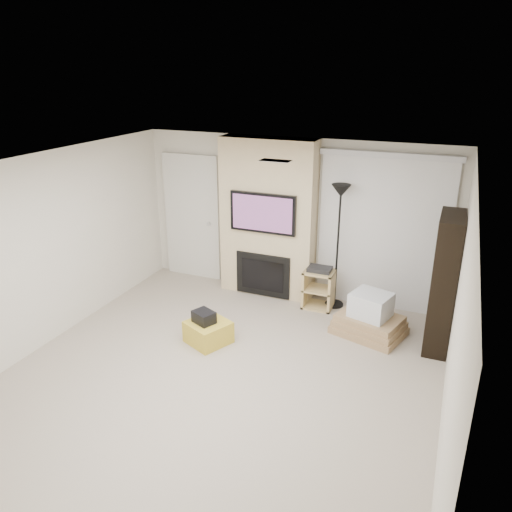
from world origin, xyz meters
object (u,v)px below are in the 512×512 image
at_px(ottoman, 208,332).
at_px(floor_lamp, 340,212).
at_px(bookshelf, 444,283).
at_px(box_stack, 370,319).
at_px(av_stand, 319,286).

relative_size(ottoman, floor_lamp, 0.26).
bearing_deg(floor_lamp, bookshelf, -22.39).
xyz_separation_m(floor_lamp, box_stack, (0.66, -0.68, -1.27)).
xyz_separation_m(av_stand, bookshelf, (1.76, -0.48, 0.55)).
xyz_separation_m(ottoman, box_stack, (1.96, 1.05, 0.08)).
relative_size(floor_lamp, av_stand, 2.90).
bearing_deg(bookshelf, av_stand, 164.64).
height_order(ottoman, box_stack, box_stack).
height_order(av_stand, box_stack, av_stand).
height_order(box_stack, bookshelf, bookshelf).
bearing_deg(box_stack, av_stand, 148.79).
distance_m(floor_lamp, av_stand, 1.19).
bearing_deg(av_stand, ottoman, -124.38).
bearing_deg(av_stand, box_stack, -31.21).
xyz_separation_m(floor_lamp, av_stand, (-0.22, -0.15, -1.16)).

